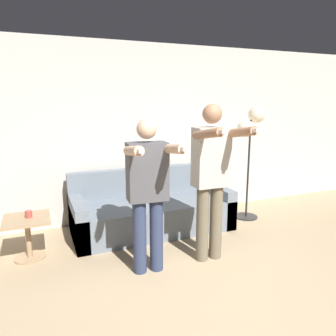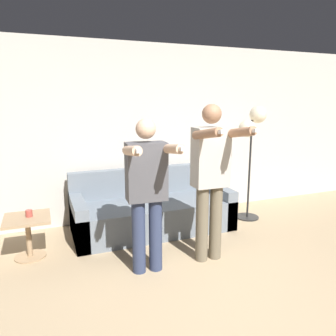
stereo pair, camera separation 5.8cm
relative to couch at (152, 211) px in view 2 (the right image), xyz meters
The scene contains 9 objects.
ground_plane 2.33m from the couch, 87.74° to the right, with size 16.00×16.00×0.00m, color tan.
wall_back 1.19m from the couch, 80.93° to the left, with size 10.00×0.05×2.60m.
couch is the anchor object (origin of this frame).
person_left 1.35m from the couch, 110.70° to the right, with size 0.51×0.69×1.61m.
person_right 1.36m from the couch, 74.19° to the right, with size 0.46×0.67×1.75m.
cat 0.73m from the couch, 78.07° to the left, with size 0.41×0.13×0.18m.
floor_lamp 1.87m from the couch, ahead, with size 0.43×0.35×1.70m.
side_table 1.62m from the couch, 169.35° to the right, with size 0.50×0.50×0.49m.
cup 1.61m from the couch, 169.72° to the right, with size 0.08×0.08×0.08m.
Camera 2 is at (-1.47, -1.84, 1.79)m, focal length 35.00 mm.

